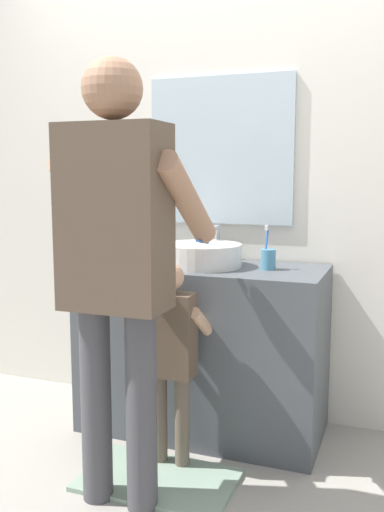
# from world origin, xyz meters

# --- Properties ---
(ground_plane) EXTENTS (14.00, 14.00, 0.00)m
(ground_plane) POSITION_xyz_m (0.00, 0.00, 0.00)
(ground_plane) COLOR #9E998E
(back_wall) EXTENTS (4.40, 0.10, 2.70)m
(back_wall) POSITION_xyz_m (0.00, 0.62, 1.35)
(back_wall) COLOR silver
(back_wall) RESTS_ON ground
(vanity_cabinet) EXTENTS (1.18, 0.54, 0.83)m
(vanity_cabinet) POSITION_xyz_m (0.00, 0.30, 0.42)
(vanity_cabinet) COLOR #4C5156
(vanity_cabinet) RESTS_ON ground
(sink_basin) EXTENTS (0.39, 0.39, 0.11)m
(sink_basin) POSITION_xyz_m (0.00, 0.28, 0.89)
(sink_basin) COLOR silver
(sink_basin) RESTS_ON vanity_cabinet
(faucet) EXTENTS (0.18, 0.14, 0.18)m
(faucet) POSITION_xyz_m (0.00, 0.51, 0.92)
(faucet) COLOR #B7BABF
(faucet) RESTS_ON vanity_cabinet
(toothbrush_cup) EXTENTS (0.07, 0.07, 0.21)m
(toothbrush_cup) POSITION_xyz_m (0.32, 0.31, 0.89)
(toothbrush_cup) COLOR #4C8EB2
(toothbrush_cup) RESTS_ON vanity_cabinet
(bath_mat) EXTENTS (0.64, 0.40, 0.02)m
(bath_mat) POSITION_xyz_m (0.00, -0.25, 0.01)
(bath_mat) COLOR gray
(bath_mat) RESTS_ON ground
(child_toddler) EXTENTS (0.28, 0.28, 0.91)m
(child_toddler) POSITION_xyz_m (0.00, -0.10, 0.54)
(child_toddler) COLOR #6B5B4C
(child_toddler) RESTS_ON ground
(adult_parent) EXTENTS (0.52, 0.55, 1.69)m
(adult_parent) POSITION_xyz_m (-0.08, -0.42, 1.01)
(adult_parent) COLOR #47474C
(adult_parent) RESTS_ON ground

